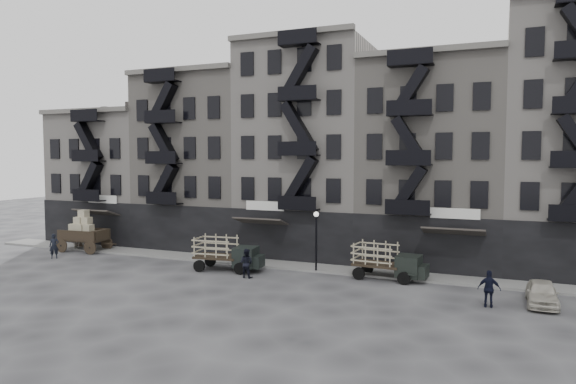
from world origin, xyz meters
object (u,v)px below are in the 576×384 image
at_px(stake_truck_west, 227,251).
at_px(policeman, 489,289).
at_px(horse, 80,241).
at_px(wagon, 83,228).
at_px(pedestrian_west, 54,246).
at_px(stake_truck_east, 388,259).
at_px(pedestrian_mid, 246,263).
at_px(car_east, 542,293).

distance_m(stake_truck_west, policeman, 17.59).
bearing_deg(horse, wagon, -82.33).
bearing_deg(wagon, policeman, -11.05).
height_order(stake_truck_west, pedestrian_west, stake_truck_west).
xyz_separation_m(stake_truck_west, stake_truck_east, (11.09, 1.72, -0.03)).
xyz_separation_m(wagon, stake_truck_east, (26.15, -0.14, -0.62)).
relative_size(horse, pedestrian_mid, 1.03).
xyz_separation_m(stake_truck_east, pedestrian_mid, (-8.84, -3.09, -0.39)).
height_order(stake_truck_west, pedestrian_mid, stake_truck_west).
xyz_separation_m(pedestrian_west, pedestrian_mid, (17.10, 0.06, -0.01)).
bearing_deg(stake_truck_west, wagon, 166.35).
bearing_deg(stake_truck_east, horse, -175.65).
height_order(stake_truck_west, policeman, stake_truck_west).
distance_m(wagon, pedestrian_west, 3.45).
distance_m(car_east, pedestrian_mid, 17.84).
relative_size(stake_truck_west, pedestrian_mid, 2.58).
bearing_deg(car_east, pedestrian_west, -178.56).
height_order(horse, car_east, horse).
bearing_deg(pedestrian_mid, policeman, 178.53).
height_order(pedestrian_mid, policeman, policeman).
xyz_separation_m(stake_truck_west, car_east, (20.08, -0.85, -0.73)).
height_order(car_east, pedestrian_west, pedestrian_west).
bearing_deg(policeman, pedestrian_west, -1.33).
xyz_separation_m(stake_truck_east, pedestrian_west, (-25.94, -3.15, -0.39)).
distance_m(horse, pedestrian_mid, 17.98).
xyz_separation_m(horse, pedestrian_mid, (17.69, -3.23, 0.13)).
xyz_separation_m(wagon, policeman, (32.47, -4.27, -0.99)).
relative_size(wagon, stake_truck_east, 0.86).
bearing_deg(pedestrian_west, stake_truck_east, -34.27).
xyz_separation_m(horse, pedestrian_west, (0.59, -3.29, 0.14)).
distance_m(horse, policeman, 33.13).
height_order(stake_truck_east, policeman, stake_truck_east).
bearing_deg(stake_truck_west, stake_truck_east, 2.23).
xyz_separation_m(horse, stake_truck_east, (26.53, -0.14, 0.52)).
bearing_deg(pedestrian_mid, pedestrian_west, 2.61).
relative_size(wagon, policeman, 2.12).
xyz_separation_m(car_east, pedestrian_mid, (-17.83, -0.52, 0.31)).
bearing_deg(wagon, stake_truck_west, -10.63).
distance_m(stake_truck_west, stake_truck_east, 11.23).
bearing_deg(stake_truck_east, stake_truck_west, -166.54).
bearing_deg(policeman, pedestrian_mid, -3.50).
distance_m(horse, stake_truck_west, 15.55).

